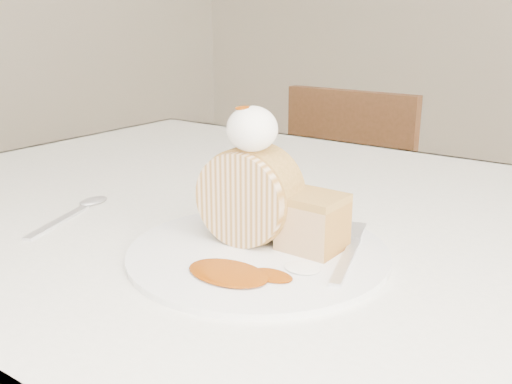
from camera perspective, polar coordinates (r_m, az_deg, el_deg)
The scene contains 10 objects.
table at distance 0.79m, azimuth 6.24°, elevation -8.61°, with size 1.40×0.90×0.75m.
chair_far at distance 1.75m, azimuth 10.44°, elevation -1.17°, with size 0.39×0.39×0.81m.
plate at distance 0.64m, azimuth 0.21°, elevation -6.06°, with size 0.29×0.29×0.01m, color white.
roulade_slice at distance 0.64m, azimuth -0.67°, elevation -0.32°, with size 0.11×0.11×0.06m, color beige.
cake_chunk at distance 0.63m, azimuth 5.70°, elevation -3.36°, with size 0.06×0.06×0.05m, color #B48544.
whipped_cream at distance 0.61m, azimuth -0.39°, elevation 6.33°, with size 0.06×0.06×0.05m, color white.
caramel_drizzle at distance 0.61m, azimuth -0.92°, elevation 8.91°, with size 0.03×0.02×0.01m, color #7D3305.
caramel_pool at distance 0.57m, azimuth -2.82°, elevation -8.06°, with size 0.09×0.06×0.00m, color #7D3305, non-canonical shape.
fork at distance 0.61m, azimuth 9.01°, elevation -6.78°, with size 0.02×0.17×0.00m, color silver.
spoon at distance 0.78m, azimuth -19.15°, elevation -2.83°, with size 0.02×0.16×0.00m, color silver.
Camera 1 is at (0.34, -0.43, 1.00)m, focal length 40.00 mm.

